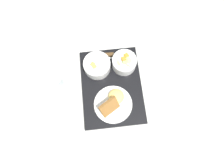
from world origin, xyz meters
name	(u,v)px	position (x,y,z in m)	size (l,w,h in m)	color
ground_plane	(112,87)	(0.00, 0.00, 0.00)	(4.00, 4.00, 0.00)	silver
serving_tray	(112,86)	(0.00, 0.00, 0.01)	(0.40, 0.31, 0.02)	black
bowl_salad	(125,62)	(-0.10, 0.06, 0.05)	(0.11, 0.11, 0.07)	white
bowl_soup	(97,65)	(-0.09, -0.07, 0.05)	(0.12, 0.12, 0.06)	white
plate_main	(114,103)	(0.08, 0.01, 0.03)	(0.17, 0.17, 0.08)	white
knife	(109,55)	(-0.16, -0.01, 0.02)	(0.03, 0.18, 0.02)	silver
spoon	(116,57)	(-0.14, 0.02, 0.02)	(0.04, 0.14, 0.01)	silver
glass_water	(56,82)	(-0.01, -0.26, 0.04)	(0.07, 0.07, 0.09)	silver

